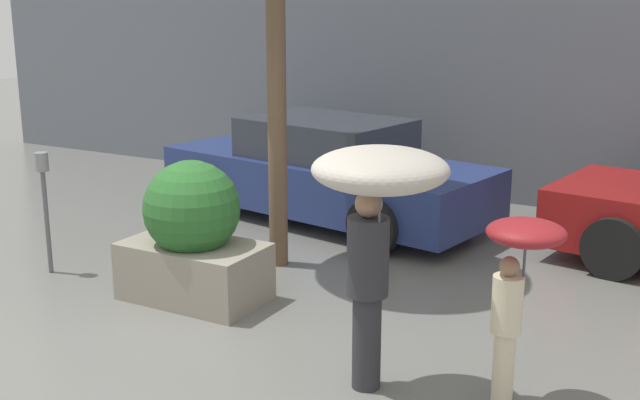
% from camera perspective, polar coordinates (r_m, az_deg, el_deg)
% --- Properties ---
extents(ground_plane, '(40.00, 40.00, 0.00)m').
position_cam_1_polar(ground_plane, '(7.05, -11.00, -10.53)').
color(ground_plane, slate).
extents(planter_box, '(1.40, 0.94, 1.40)m').
position_cam_1_polar(planter_box, '(7.93, -9.03, -2.56)').
color(planter_box, gray).
rests_on(planter_box, ground).
extents(person_adult, '(0.98, 0.98, 1.90)m').
position_cam_1_polar(person_adult, '(5.75, 4.07, -0.00)').
color(person_adult, '#2D2D33').
rests_on(person_adult, ground).
extents(person_child, '(0.57, 0.57, 1.40)m').
position_cam_1_polar(person_child, '(5.93, 13.90, -4.83)').
color(person_child, beige).
rests_on(person_child, ground).
extents(parked_car_near, '(4.78, 2.51, 1.36)m').
position_cam_1_polar(parked_car_near, '(10.73, 0.42, 1.97)').
color(parked_car_near, navy).
rests_on(parked_car_near, ground).
extents(parking_meter, '(0.14, 0.14, 1.33)m').
position_cam_1_polar(parking_meter, '(9.01, -19.04, 0.85)').
color(parking_meter, '#595B60').
rests_on(parking_meter, ground).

